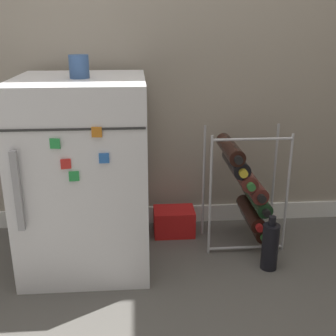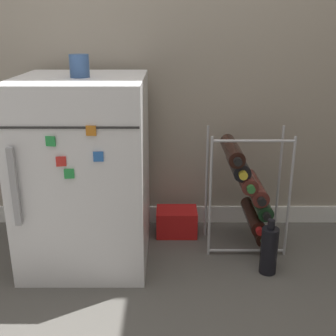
{
  "view_description": "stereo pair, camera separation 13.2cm",
  "coord_description": "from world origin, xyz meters",
  "px_view_note": "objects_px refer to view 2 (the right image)",
  "views": [
    {
      "loc": [
        -0.29,
        -1.5,
        1.01
      ],
      "look_at": [
        -0.15,
        0.25,
        0.4
      ],
      "focal_mm": 45.0,
      "sensor_mm": 36.0,
      "label": 1
    },
    {
      "loc": [
        -0.15,
        -1.5,
        1.01
      ],
      "look_at": [
        -0.15,
        0.25,
        0.4
      ],
      "focal_mm": 45.0,
      "sensor_mm": 36.0,
      "label": 2
    }
  ],
  "objects_px": {
    "wine_rack": "(248,189)",
    "soda_box": "(176,222)",
    "fridge_top_cup": "(79,66)",
    "loose_bottle_floor": "(269,250)",
    "mini_fridge": "(85,171)"
  },
  "relations": [
    {
      "from": "wine_rack",
      "to": "soda_box",
      "type": "height_order",
      "value": "wine_rack"
    },
    {
      "from": "soda_box",
      "to": "fridge_top_cup",
      "type": "distance_m",
      "value": 0.9
    },
    {
      "from": "fridge_top_cup",
      "to": "loose_bottle_floor",
      "type": "bearing_deg",
      "value": -9.88
    },
    {
      "from": "loose_bottle_floor",
      "to": "wine_rack",
      "type": "bearing_deg",
      "value": 103.08
    },
    {
      "from": "soda_box",
      "to": "loose_bottle_floor",
      "type": "bearing_deg",
      "value": -42.39
    },
    {
      "from": "mini_fridge",
      "to": "wine_rack",
      "type": "relative_size",
      "value": 1.43
    },
    {
      "from": "mini_fridge",
      "to": "fridge_top_cup",
      "type": "distance_m",
      "value": 0.45
    },
    {
      "from": "wine_rack",
      "to": "loose_bottle_floor",
      "type": "bearing_deg",
      "value": -76.92
    },
    {
      "from": "soda_box",
      "to": "fridge_top_cup",
      "type": "relative_size",
      "value": 2.26
    },
    {
      "from": "mini_fridge",
      "to": "loose_bottle_floor",
      "type": "relative_size",
      "value": 3.28
    },
    {
      "from": "wine_rack",
      "to": "fridge_top_cup",
      "type": "distance_m",
      "value": 0.92
    },
    {
      "from": "wine_rack",
      "to": "loose_bottle_floor",
      "type": "distance_m",
      "value": 0.3
    },
    {
      "from": "mini_fridge",
      "to": "wine_rack",
      "type": "bearing_deg",
      "value": 6.23
    },
    {
      "from": "loose_bottle_floor",
      "to": "mini_fridge",
      "type": "bearing_deg",
      "value": 168.63
    },
    {
      "from": "fridge_top_cup",
      "to": "loose_bottle_floor",
      "type": "xyz_separation_m",
      "value": [
        0.77,
        -0.13,
        -0.74
      ]
    }
  ]
}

